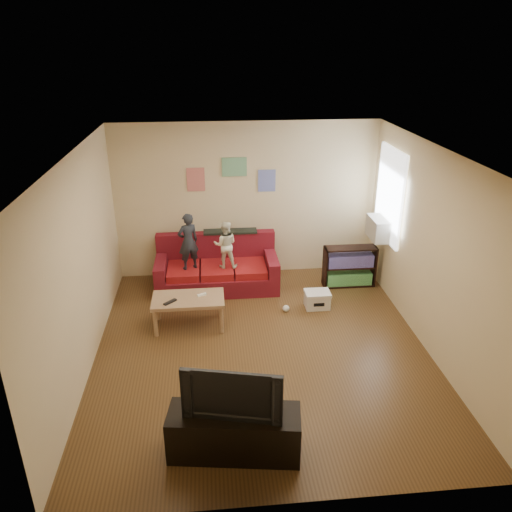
{
  "coord_description": "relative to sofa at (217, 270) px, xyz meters",
  "views": [
    {
      "loc": [
        -0.64,
        -5.74,
        3.94
      ],
      "look_at": [
        0.0,
        0.8,
        1.05
      ],
      "focal_mm": 35.0,
      "sensor_mm": 36.0,
      "label": 1
    }
  ],
  "objects": [
    {
      "name": "ac_unit",
      "position": [
        2.65,
        -0.33,
        0.78
      ],
      "size": [
        0.28,
        0.55,
        0.35
      ],
      "primitive_type": "cube",
      "color": "#B7B2A3",
      "rests_on": "window"
    },
    {
      "name": "tv_stand",
      "position": [
        0.07,
        -3.8,
        -0.05
      ],
      "size": [
        1.38,
        0.63,
        0.5
      ],
      "primitive_type": "cube",
      "rotation": [
        0.0,
        0.0,
        -0.14
      ],
      "color": "black",
      "rests_on": "ground"
    },
    {
      "name": "tissue",
      "position": [
        1.04,
        -1.0,
        -0.25
      ],
      "size": [
        0.12,
        0.12,
        0.11
      ],
      "primitive_type": "sphere",
      "rotation": [
        0.0,
        0.0,
        0.13
      ],
      "color": "white",
      "rests_on": "ground"
    },
    {
      "name": "artwork_left",
      "position": [
        -0.3,
        0.5,
        1.45
      ],
      "size": [
        0.3,
        0.01,
        0.4
      ],
      "primitive_type": "cube",
      "color": "#D87266",
      "rests_on": "room_shell"
    },
    {
      "name": "room_shell",
      "position": [
        0.55,
        -1.98,
        1.05
      ],
      "size": [
        4.52,
        5.02,
        2.72
      ],
      "color": "brown",
      "rests_on": "ground"
    },
    {
      "name": "artwork_right",
      "position": [
        0.9,
        0.5,
        1.4
      ],
      "size": [
        0.3,
        0.01,
        0.38
      ],
      "primitive_type": "cube",
      "color": "#727FCC",
      "rests_on": "room_shell"
    },
    {
      "name": "child_b",
      "position": [
        0.15,
        -0.17,
        0.53
      ],
      "size": [
        0.41,
        0.33,
        0.8
      ],
      "primitive_type": "imported",
      "rotation": [
        0.0,
        0.0,
        3.06
      ],
      "color": "white",
      "rests_on": "sofa"
    },
    {
      "name": "window",
      "position": [
        2.77,
        -0.33,
        1.34
      ],
      "size": [
        0.04,
        1.08,
        1.48
      ],
      "primitive_type": "cube",
      "color": "white",
      "rests_on": "room_shell"
    },
    {
      "name": "coffee_table",
      "position": [
        -0.45,
        -1.28,
        0.1
      ],
      "size": [
        1.04,
        0.57,
        0.47
      ],
      "color": "tan",
      "rests_on": "ground"
    },
    {
      "name": "sofa",
      "position": [
        0.0,
        0.0,
        0.0
      ],
      "size": [
        2.04,
        0.94,
        0.9
      ],
      "color": "maroon",
      "rests_on": "ground"
    },
    {
      "name": "file_box",
      "position": [
        1.55,
        -0.91,
        -0.16
      ],
      "size": [
        0.39,
        0.3,
        0.27
      ],
      "color": "white",
      "rests_on": "ground"
    },
    {
      "name": "child_a",
      "position": [
        -0.45,
        -0.17,
        0.6
      ],
      "size": [
        0.41,
        0.35,
        0.96
      ],
      "primitive_type": "imported",
      "rotation": [
        0.0,
        0.0,
        3.55
      ],
      "color": "#21242B",
      "rests_on": "sofa"
    },
    {
      "name": "bookshelf",
      "position": [
        2.25,
        -0.2,
        0.01
      ],
      "size": [
        0.88,
        0.27,
        0.71
      ],
      "color": "black",
      "rests_on": "ground"
    },
    {
      "name": "artwork_center",
      "position": [
        0.35,
        0.5,
        1.65
      ],
      "size": [
        0.42,
        0.01,
        0.32
      ],
      "primitive_type": "cube",
      "color": "#72B27F",
      "rests_on": "room_shell"
    },
    {
      "name": "television",
      "position": [
        0.07,
        -3.8,
        0.48
      ],
      "size": [
        0.99,
        0.35,
        0.57
      ],
      "primitive_type": "imported",
      "rotation": [
        0.0,
        0.0,
        -0.23
      ],
      "color": "black",
      "rests_on": "tv_stand"
    },
    {
      "name": "remote",
      "position": [
        -0.7,
        -1.4,
        0.18
      ],
      "size": [
        0.19,
        0.19,
        0.02
      ],
      "primitive_type": "cube",
      "rotation": [
        0.0,
        0.0,
        0.78
      ],
      "color": "black",
      "rests_on": "coffee_table"
    },
    {
      "name": "game_controller",
      "position": [
        -0.25,
        -1.23,
        0.18
      ],
      "size": [
        0.14,
        0.09,
        0.03
      ],
      "primitive_type": "cube",
      "rotation": [
        0.0,
        0.0,
        0.43
      ],
      "color": "white",
      "rests_on": "coffee_table"
    }
  ]
}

